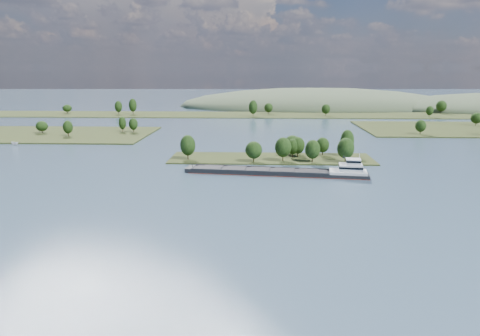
{
  "coord_description": "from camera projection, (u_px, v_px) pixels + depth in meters",
  "views": [
    {
      "loc": [
        -6.01,
        -48.55,
        44.34
      ],
      "look_at": [
        -13.44,
        130.0,
        6.0
      ],
      "focal_mm": 35.0,
      "sensor_mm": 36.0,
      "label": 1
    }
  ],
  "objects": [
    {
      "name": "cargo_barge",
      "position": [
        289.0,
        172.0,
        198.09
      ],
      "size": [
        78.26,
        19.28,
        10.51
      ],
      "color": "black",
      "rests_on": "ground"
    },
    {
      "name": "hill_west",
      "position": [
        316.0,
        107.0,
        542.5
      ],
      "size": [
        320.0,
        160.0,
        44.0
      ],
      "primitive_type": "ellipsoid",
      "color": "#3F4E35",
      "rests_on": "ground"
    },
    {
      "name": "tree_island",
      "position": [
        284.0,
        151.0,
        230.08
      ],
      "size": [
        100.0,
        31.09,
        14.71
      ],
      "color": "#293316",
      "rests_on": "ground"
    },
    {
      "name": "ground",
      "position": [
        275.0,
        190.0,
        173.71
      ],
      "size": [
        1800.0,
        1800.0,
        0.0
      ],
      "primitive_type": "plane",
      "color": "#3D556A",
      "rests_on": "ground"
    },
    {
      "name": "motorboat",
      "position": [
        15.0,
        143.0,
        273.34
      ],
      "size": [
        5.94,
        4.31,
        2.16
      ],
      "primitive_type": "imported",
      "rotation": [
        0.0,
        0.0,
        1.12
      ],
      "color": "silver",
      "rests_on": "ground"
    },
    {
      "name": "back_shoreline",
      "position": [
        274.0,
        114.0,
        446.56
      ],
      "size": [
        900.0,
        60.0,
        16.3
      ],
      "color": "#293316",
      "rests_on": "ground"
    }
  ]
}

